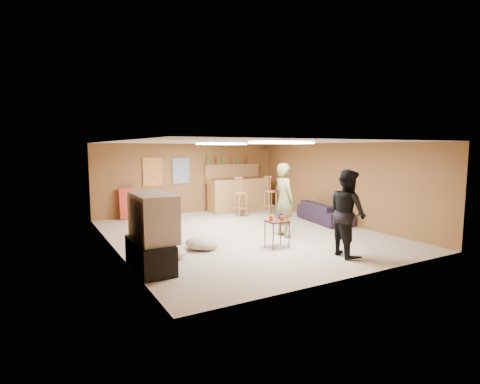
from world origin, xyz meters
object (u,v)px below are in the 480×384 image
bar_counter (239,194)px  person_black (347,213)px  tv_body (153,217)px  tray_table (277,234)px  sofa (324,212)px  person_olive (284,200)px

bar_counter → person_black: bearing=-97.1°
tv_body → tray_table: tv_body is taller
sofa → person_black: bearing=156.3°
bar_counter → tv_body: bearing=-133.0°
person_black → tray_table: (-0.84, 1.12, -0.55)m
sofa → bar_counter: bearing=34.4°
tv_body → person_olive: person_olive is taller
tv_body → person_olive: size_ratio=0.64×
tv_body → bar_counter: tv_body is taller
tv_body → person_olive: (3.34, 0.83, -0.04)m
bar_counter → sofa: (1.20, -2.76, -0.28)m
tv_body → person_black: bearing=-16.7°
person_black → sofa: (1.89, 2.73, -0.56)m
tv_body → tray_table: 2.70m
person_olive → tray_table: 1.18m
tv_body → person_black: size_ratio=0.66×
bar_counter → tray_table: bar_counter is taller
person_olive → bar_counter: bearing=-11.7°
person_olive → tray_table: size_ratio=3.00×
sofa → tray_table: size_ratio=3.27×
person_olive → sofa: size_ratio=0.92×
tv_body → bar_counter: 6.09m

